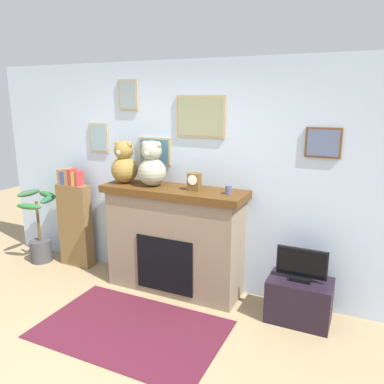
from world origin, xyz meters
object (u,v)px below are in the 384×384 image
fireplace (174,239)px  mantel_clock (194,182)px  teddy_bear_brown (152,166)px  television (302,266)px  bookshelf (75,221)px  tv_stand (299,300)px  potted_plant (40,234)px  teddy_bear_grey (124,164)px  candle_jar (228,190)px

fireplace → mantel_clock: bearing=-4.2°
fireplace → mantel_clock: mantel_clock is taller
teddy_bear_brown → fireplace: bearing=4.0°
television → teddy_bear_brown: 1.91m
fireplace → television: size_ratio=3.37×
bookshelf → tv_stand: 2.96m
television → mantel_clock: mantel_clock is taller
mantel_clock → teddy_bear_brown: bearing=179.9°
television → tv_stand: bearing=90.0°
tv_stand → mantel_clock: size_ratio=3.30×
potted_plant → tv_stand: (3.46, 0.02, -0.18)m
tv_stand → potted_plant: bearing=-179.7°
teddy_bear_grey → candle_jar: bearing=0.0°
tv_stand → teddy_bear_brown: bearing=178.6°
potted_plant → mantel_clock: bearing=1.5°
television → candle_jar: 1.04m
potted_plant → tv_stand: 3.46m
teddy_bear_grey → potted_plant: bearing=-177.5°
teddy_bear_brown → candle_jar: bearing=0.0°
bookshelf → teddy_bear_brown: teddy_bear_brown is taller
fireplace → teddy_bear_grey: 1.04m
candle_jar → mantel_clock: size_ratio=0.49×
mantel_clock → teddy_bear_grey: teddy_bear_grey is taller
bookshelf → mantel_clock: bearing=-2.0°
bookshelf → teddy_bear_grey: teddy_bear_grey is taller
fireplace → television: fireplace is taller
teddy_bear_brown → mantel_clock: bearing=-0.1°
tv_stand → teddy_bear_brown: size_ratio=1.21×
candle_jar → teddy_bear_brown: 0.93m
candle_jar → teddy_bear_brown: teddy_bear_brown is taller
potted_plant → teddy_bear_grey: teddy_bear_grey is taller
mantel_clock → bookshelf: bearing=178.0°
teddy_bear_grey → fireplace: bearing=1.7°
bookshelf → fireplace: bearing=-1.6°
tv_stand → television: size_ratio=1.26×
potted_plant → tv_stand: potted_plant is taller
fireplace → potted_plant: (-2.02, -0.08, -0.22)m
potted_plant → candle_jar: candle_jar is taller
candle_jar → potted_plant: bearing=-178.7°
candle_jar → mantel_clock: 0.39m
candle_jar → teddy_bear_grey: bearing=-180.0°
teddy_bear_grey → tv_stand: bearing=-1.1°
television → teddy_bear_brown: (-1.70, 0.04, 0.86)m
potted_plant → mantel_clock: mantel_clock is taller
tv_stand → bookshelf: bearing=178.0°
bookshelf → teddy_bear_brown: bearing=-2.8°
fireplace → bookshelf: 1.50m
television → candle_jar: bearing=176.9°
bookshelf → teddy_bear_grey: bearing=-4.0°
fireplace → tv_stand: bearing=-2.3°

